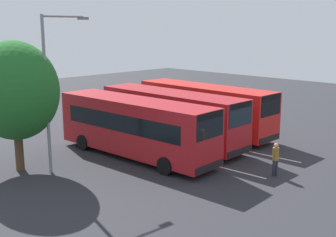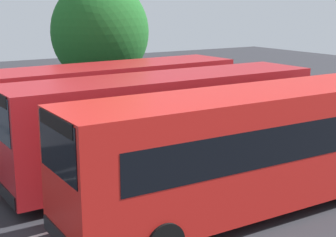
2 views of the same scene
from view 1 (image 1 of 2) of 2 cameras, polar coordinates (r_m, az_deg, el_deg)
ground_plane at (r=27.78m, az=0.63°, el=-3.43°), size 73.92×73.92×0.00m
bus_far_left at (r=24.75m, az=-4.34°, el=-0.99°), size 10.78×2.99×3.38m
bus_center_left at (r=27.47m, az=0.43°, el=0.36°), size 10.69×2.68×3.38m
bus_center_right at (r=30.40m, az=4.91°, el=1.46°), size 10.69×2.68×3.38m
pedestrian at (r=22.40m, az=14.07°, el=-4.93°), size 0.44×0.44×1.72m
street_lamp at (r=22.43m, az=-15.31°, el=4.46°), size 0.39×2.61×8.03m
depot_tree at (r=23.30m, az=-19.64°, el=3.49°), size 4.85×4.36×6.79m
lane_stripe_outer_left at (r=26.56m, az=-2.09°, el=-4.16°), size 15.58×1.04×0.01m
lane_stripe_inner_left at (r=29.07m, az=3.11°, el=-2.74°), size 15.58×1.04×0.01m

